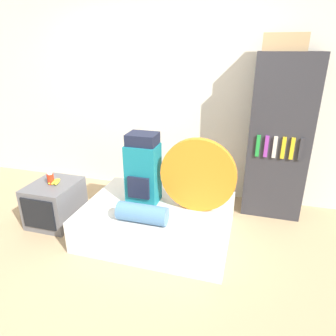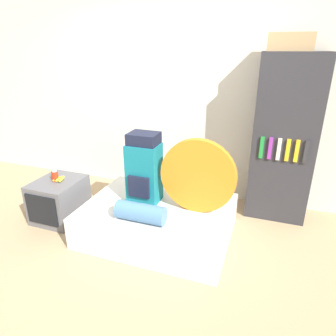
# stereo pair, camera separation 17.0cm
# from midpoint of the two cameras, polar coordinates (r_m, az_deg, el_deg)

# --- Properties ---
(ground_plane) EXTENTS (16.00, 16.00, 0.00)m
(ground_plane) POSITION_cam_midpoint_polar(r_m,az_deg,el_deg) (3.09, -8.41, -16.47)
(ground_plane) COLOR tan
(wall_back) EXTENTS (8.00, 0.05, 2.60)m
(wall_back) POSITION_cam_midpoint_polar(r_m,az_deg,el_deg) (4.03, 1.96, 13.23)
(wall_back) COLOR silver
(wall_back) RESTS_ON ground_plane
(bed) EXTENTS (1.53, 1.15, 0.35)m
(bed) POSITION_cam_midpoint_polar(r_m,az_deg,el_deg) (3.29, -0.42, -9.88)
(bed) COLOR silver
(bed) RESTS_ON ground_plane
(backpack) EXTENTS (0.33, 0.30, 0.76)m
(backpack) POSITION_cam_midpoint_polar(r_m,az_deg,el_deg) (3.16, -3.06, -0.25)
(backpack) COLOR #14707F
(backpack) RESTS_ON bed
(tent_bag) EXTENTS (0.76, 0.08, 0.76)m
(tent_bag) POSITION_cam_midpoint_polar(r_m,az_deg,el_deg) (2.98, 7.35, -1.58)
(tent_bag) COLOR orange
(tent_bag) RESTS_ON bed
(sleeping_roll) EXTENTS (0.49, 0.18, 0.18)m
(sleeping_roll) POSITION_cam_midpoint_polar(r_m,az_deg,el_deg) (2.91, -3.55, -8.49)
(sleeping_roll) COLOR teal
(sleeping_roll) RESTS_ON bed
(television) EXTENTS (0.50, 0.60, 0.48)m
(television) POSITION_cam_midpoint_polar(r_m,az_deg,el_deg) (3.76, -18.79, -5.71)
(television) COLOR #5B5B60
(television) RESTS_ON ground_plane
(canister) EXTENTS (0.07, 0.07, 0.13)m
(canister) POSITION_cam_midpoint_polar(r_m,az_deg,el_deg) (3.64, -19.49, -1.42)
(canister) COLOR red
(canister) RESTS_ON television
(banana_bunch) EXTENTS (0.13, 0.16, 0.04)m
(banana_bunch) POSITION_cam_midpoint_polar(r_m,az_deg,el_deg) (3.65, -18.64, -1.97)
(banana_bunch) COLOR yellow
(banana_bunch) RESTS_ON television
(bookshelf) EXTENTS (0.67, 0.44, 1.88)m
(bookshelf) POSITION_cam_midpoint_polar(r_m,az_deg,el_deg) (3.66, 22.45, 4.89)
(bookshelf) COLOR #2D2D33
(bookshelf) RESTS_ON ground_plane
(cardboard_box) EXTENTS (0.44, 0.25, 0.17)m
(cardboard_box) POSITION_cam_midpoint_polar(r_m,az_deg,el_deg) (3.51, 23.73, 21.15)
(cardboard_box) COLOR tan
(cardboard_box) RESTS_ON bookshelf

